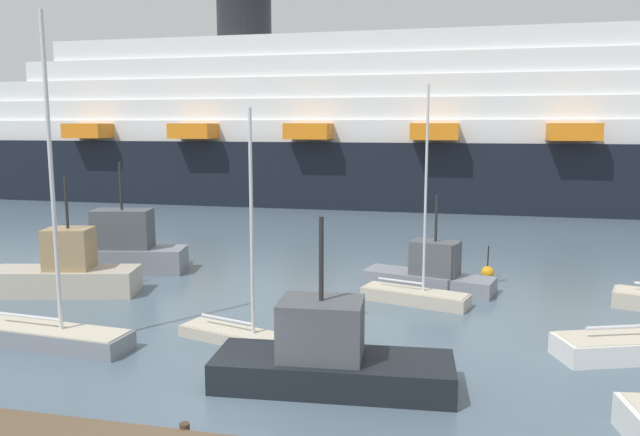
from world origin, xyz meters
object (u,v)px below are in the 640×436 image
object	(u,v)px
fishing_boat_0	(65,272)
channel_buoy_0	(487,272)
sailboat_3	(415,293)
sailboat_1	(51,331)
fishing_boat_3	(431,273)
fishing_boat_1	(119,249)
fishing_boat_2	(329,358)
sailboat_0	(244,333)
cruise_ship	(437,132)

from	to	relation	value
fishing_boat_0	channel_buoy_0	xyz separation A→B (m)	(18.67, 7.01, -0.65)
sailboat_3	sailboat_1	bearing A→B (deg)	-130.34
fishing_boat_3	channel_buoy_0	xyz separation A→B (m)	(2.66, 2.61, -0.45)
fishing_boat_1	fishing_boat_3	distance (m)	15.93
fishing_boat_2	channel_buoy_0	xyz separation A→B (m)	(5.03, 14.13, -0.54)
sailboat_1	fishing_boat_3	size ratio (longest dim) A/B	1.79
sailboat_0	cruise_ship	size ratio (longest dim) A/B	0.07
sailboat_3	cruise_ship	bearing A→B (deg)	106.78
sailboat_1	fishing_boat_1	distance (m)	11.01
fishing_boat_2	channel_buoy_0	size ratio (longest dim) A/B	4.26
channel_buoy_0	cruise_ship	world-z (taller)	cruise_ship
fishing_boat_1	sailboat_0	bearing A→B (deg)	-52.74
fishing_boat_0	fishing_boat_2	world-z (taller)	fishing_boat_0
fishing_boat_2	channel_buoy_0	distance (m)	15.01
fishing_boat_3	sailboat_1	bearing A→B (deg)	-125.50
sailboat_1	cruise_ship	bearing A→B (deg)	79.85
sailboat_3	fishing_boat_1	size ratio (longest dim) A/B	1.27
fishing_boat_1	sailboat_1	bearing A→B (deg)	-82.73
sailboat_1	sailboat_3	bearing A→B (deg)	38.27
sailboat_0	fishing_boat_2	bearing A→B (deg)	-21.47
sailboat_1	fishing_boat_2	world-z (taller)	sailboat_1
sailboat_3	fishing_boat_0	world-z (taller)	sailboat_3
fishing_boat_2	fishing_boat_3	distance (m)	11.77
fishing_boat_1	sailboat_3	bearing A→B (deg)	-20.61
fishing_boat_3	channel_buoy_0	world-z (taller)	fishing_boat_3
fishing_boat_2	cruise_ship	size ratio (longest dim) A/B	0.06
sailboat_1	fishing_boat_3	distance (m)	16.18
sailboat_3	fishing_boat_2	size ratio (longest dim) A/B	1.29
fishing_boat_1	fishing_boat_2	world-z (taller)	fishing_boat_1
fishing_boat_3	channel_buoy_0	size ratio (longest dim) A/B	3.74
fishing_boat_1	cruise_ship	size ratio (longest dim) A/B	0.07
sailboat_1	fishing_boat_2	distance (m)	10.11
sailboat_1	cruise_ship	world-z (taller)	cruise_ship
fishing_boat_2	sailboat_1	bearing A→B (deg)	-10.92
fishing_boat_1	channel_buoy_0	distance (m)	18.79
sailboat_1	channel_buoy_0	world-z (taller)	sailboat_1
sailboat_0	fishing_boat_2	distance (m)	4.61
fishing_boat_0	cruise_ship	distance (m)	40.63
fishing_boat_0	fishing_boat_2	size ratio (longest dim) A/B	0.96
fishing_boat_1	channel_buoy_0	size ratio (longest dim) A/B	4.34
sailboat_3	fishing_boat_1	distance (m)	15.61
fishing_boat_1	fishing_boat_3	xyz separation A→B (m)	(15.93, -0.03, -0.39)
fishing_boat_1	fishing_boat_0	bearing A→B (deg)	-102.38
sailboat_3	fishing_boat_2	world-z (taller)	sailboat_3
fishing_boat_1	cruise_ship	xyz separation A→B (m)	(14.86, 32.89, 5.70)
sailboat_1	fishing_boat_2	xyz separation A→B (m)	(10.03, -1.14, 0.35)
sailboat_3	fishing_boat_0	size ratio (longest dim) A/B	1.35
sailboat_0	sailboat_1	size ratio (longest dim) A/B	0.73
sailboat_0	sailboat_3	size ratio (longest dim) A/B	0.88
fishing_boat_0	channel_buoy_0	bearing A→B (deg)	7.46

